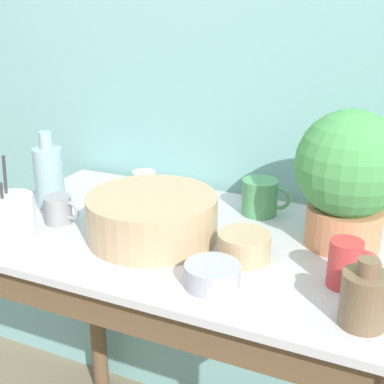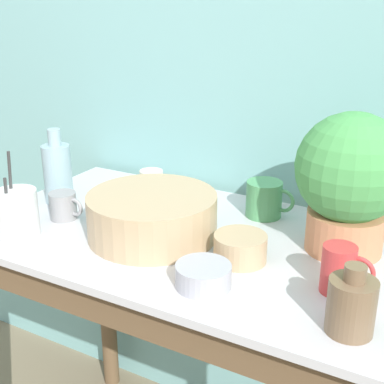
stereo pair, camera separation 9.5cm
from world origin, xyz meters
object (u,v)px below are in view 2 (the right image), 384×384
object	(u,v)px
utensil_cup	(17,213)
potted_plant	(350,178)
mug_cream	(152,183)
bowl_small_steel	(203,276)
mug_red	(340,269)
bottle_short	(351,305)
bowl_small_tan	(240,248)
mug_green	(265,199)
bowl_wash_large	(152,216)
bottle_tall	(57,172)
mug_grey	(64,206)

from	to	relation	value
utensil_cup	potted_plant	bearing A→B (deg)	23.21
mug_cream	bowl_small_steel	distance (m)	0.55
mug_red	mug_cream	xyz separation A→B (m)	(-0.64, 0.28, -0.01)
mug_cream	utensil_cup	bearing A→B (deg)	-110.49
utensil_cup	bowl_small_steel	bearing A→B (deg)	0.64
bottle_short	bowl_small_tan	bearing A→B (deg)	151.77
bottle_short	mug_red	world-z (taller)	bottle_short
utensil_cup	mug_red	bearing A→B (deg)	8.81
utensil_cup	bottle_short	bearing A→B (deg)	-0.38
potted_plant	mug_green	bearing A→B (deg)	157.64
bowl_small_tan	bowl_small_steel	world-z (taller)	bowl_small_tan
bowl_wash_large	bottle_tall	distance (m)	0.38
bottle_short	potted_plant	bearing A→B (deg)	106.09
mug_green	utensil_cup	size ratio (longest dim) A/B	0.63
bottle_short	utensil_cup	bearing A→B (deg)	179.62
mug_red	bowl_small_tan	world-z (taller)	mug_red
bowl_wash_large	utensil_cup	xyz separation A→B (m)	(-0.30, -0.16, 0.00)
bottle_short	mug_red	bearing A→B (deg)	112.82
mug_red	bowl_small_tan	bearing A→B (deg)	173.27
mug_grey	mug_red	bearing A→B (deg)	-1.13
bowl_small_tan	bowl_small_steel	distance (m)	0.15
bottle_tall	bottle_short	size ratio (longest dim) A/B	1.62
mug_cream	bowl_small_tan	world-z (taller)	mug_cream
bottle_tall	bowl_small_steel	size ratio (longest dim) A/B	1.84
potted_plant	utensil_cup	world-z (taller)	potted_plant
potted_plant	bowl_wash_large	size ratio (longest dim) A/B	1.03
bottle_tall	mug_red	distance (m)	0.87
bottle_tall	bowl_small_tan	bearing A→B (deg)	-7.07
potted_plant	bowl_wash_large	xyz separation A→B (m)	(-0.45, -0.16, -0.13)
bowl_wash_large	bottle_short	world-z (taller)	bottle_short
bowl_wash_large	mug_green	bearing A→B (deg)	52.38
mug_cream	mug_grey	distance (m)	0.29
mug_red	bowl_wash_large	bearing A→B (deg)	175.43
bottle_tall	bowl_wash_large	bearing A→B (deg)	-10.08
bowl_small_steel	utensil_cup	distance (m)	0.53
bowl_wash_large	mug_red	bearing A→B (deg)	-4.57
bottle_short	mug_cream	world-z (taller)	bottle_short
bowl_small_tan	bowl_small_steel	size ratio (longest dim) A/B	1.03
bowl_wash_large	mug_red	distance (m)	0.49
bottle_short	bowl_small_tan	size ratio (longest dim) A/B	1.10
mug_green	bowl_small_steel	xyz separation A→B (m)	(0.03, -0.42, -0.03)
bowl_wash_large	utensil_cup	world-z (taller)	utensil_cup
bowl_wash_large	bowl_small_steel	bearing A→B (deg)	-34.14
bowl_wash_large	bottle_tall	size ratio (longest dim) A/B	1.49
bowl_wash_large	utensil_cup	size ratio (longest dim) A/B	1.51
mug_grey	mug_cream	bearing A→B (deg)	65.46
mug_red	mug_grey	bearing A→B (deg)	178.87
mug_green	utensil_cup	world-z (taller)	utensil_cup
potted_plant	bowl_small_steel	xyz separation A→B (m)	(-0.22, -0.32, -0.16)
mug_grey	utensil_cup	size ratio (longest dim) A/B	0.48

